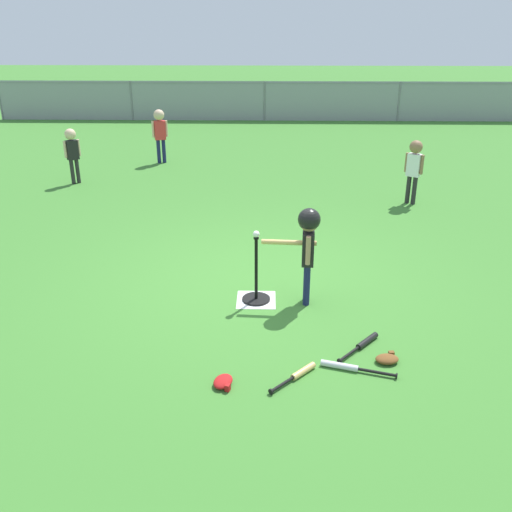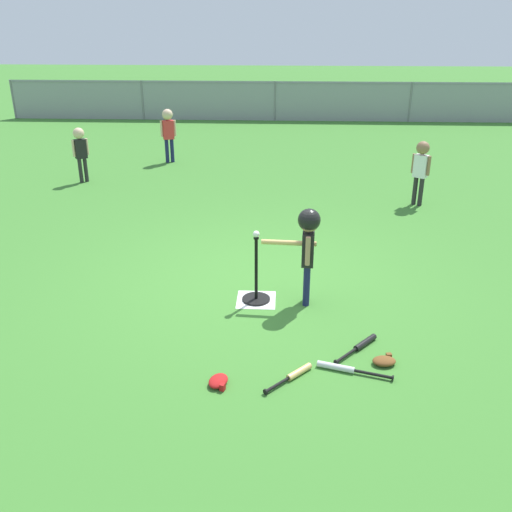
% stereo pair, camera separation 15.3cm
% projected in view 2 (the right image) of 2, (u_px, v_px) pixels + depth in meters
% --- Properties ---
extents(ground_plane, '(60.00, 60.00, 0.00)m').
position_uv_depth(ground_plane, '(258.00, 281.00, 6.88)').
color(ground_plane, '#3D7A2D').
extents(home_plate, '(0.44, 0.44, 0.01)m').
position_uv_depth(home_plate, '(256.00, 300.00, 6.42)').
color(home_plate, white).
rests_on(home_plate, ground_plane).
extents(batting_tee, '(0.32, 0.32, 0.77)m').
position_uv_depth(batting_tee, '(256.00, 290.00, 6.37)').
color(batting_tee, black).
rests_on(batting_tee, ground_plane).
extents(baseball_on_tee, '(0.07, 0.07, 0.07)m').
position_uv_depth(baseball_on_tee, '(256.00, 234.00, 6.10)').
color(baseball_on_tee, white).
rests_on(baseball_on_tee, batting_tee).
extents(batter_child, '(0.63, 0.32, 1.12)m').
position_uv_depth(batter_child, '(308.00, 237.00, 6.04)').
color(batter_child, '#191E4C').
rests_on(batter_child, ground_plane).
extents(fielder_deep_center, '(0.27, 0.23, 1.09)m').
position_uv_depth(fielder_deep_center, '(421.00, 165.00, 9.31)').
color(fielder_deep_center, '#262626').
rests_on(fielder_deep_center, ground_plane).
extents(fielder_deep_right, '(0.32, 0.23, 1.14)m').
position_uv_depth(fielder_deep_right, '(168.00, 128.00, 12.00)').
color(fielder_deep_right, '#191E4C').
rests_on(fielder_deep_right, ground_plane).
extents(fielder_deep_left, '(0.26, 0.22, 1.04)m').
position_uv_depth(fielder_deep_left, '(80.00, 147.00, 10.60)').
color(fielder_deep_left, '#262626').
rests_on(fielder_deep_left, ground_plane).
extents(spare_bat_silver, '(0.68, 0.25, 0.06)m').
position_uv_depth(spare_bat_silver, '(344.00, 368.00, 5.14)').
color(spare_bat_silver, silver).
rests_on(spare_bat_silver, ground_plane).
extents(spare_bat_wood, '(0.44, 0.45, 0.06)m').
position_uv_depth(spare_bat_wood, '(295.00, 375.00, 5.05)').
color(spare_bat_wood, '#DBB266').
rests_on(spare_bat_wood, ground_plane).
extents(spare_bat_black, '(0.47, 0.52, 0.06)m').
position_uv_depth(spare_bat_black, '(361.00, 345.00, 5.50)').
color(spare_bat_black, black).
rests_on(spare_bat_black, ground_plane).
extents(glove_by_plate, '(0.22, 0.26, 0.07)m').
position_uv_depth(glove_by_plate, '(218.00, 381.00, 4.95)').
color(glove_by_plate, '#B21919').
rests_on(glove_by_plate, ground_plane).
extents(glove_near_bats, '(0.24, 0.20, 0.07)m').
position_uv_depth(glove_near_bats, '(384.00, 361.00, 5.24)').
color(glove_near_bats, brown).
rests_on(glove_near_bats, ground_plane).
extents(outfield_fence, '(16.06, 0.06, 1.15)m').
position_uv_depth(outfield_fence, '(275.00, 100.00, 16.75)').
color(outfield_fence, slate).
rests_on(outfield_fence, ground_plane).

